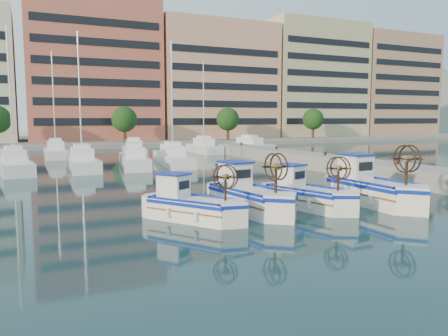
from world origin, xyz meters
TOP-DOWN VIEW (x-y plane):
  - ground at (0.00, 0.00)m, footprint 300.00×300.00m
  - quay at (13.00, 8.00)m, footprint 3.00×60.00m
  - waterfront at (9.23, 65.04)m, footprint 180.00×40.00m
  - hill_east at (140.00, 110.00)m, footprint 160.00×160.00m
  - yacht_marina at (-2.58, 28.31)m, footprint 38.12×23.47m
  - fishing_boat_a at (-3.76, 1.04)m, footprint 3.49×4.03m
  - fishing_boat_b at (-0.75, 1.57)m, footprint 2.51×4.72m
  - fishing_boat_c at (2.14, 1.16)m, footprint 2.86×4.33m
  - fishing_boat_d at (5.74, 0.65)m, footprint 2.16×5.05m

SIDE VIEW (x-z plane):
  - ground at x=0.00m, z-range 0.00..0.00m
  - hill_east at x=140.00m, z-range -25.00..25.00m
  - yacht_marina at x=-2.58m, z-range -5.22..6.28m
  - quay at x=13.00m, z-range 0.00..1.20m
  - fishing_boat_a at x=-3.76m, z-range -0.56..1.92m
  - fishing_boat_c at x=2.14m, z-range -0.59..2.03m
  - fishing_boat_b at x=-0.75m, z-range -0.64..2.23m
  - fishing_boat_d at x=5.74m, z-range -0.70..2.43m
  - waterfront at x=9.23m, z-range -1.70..23.90m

